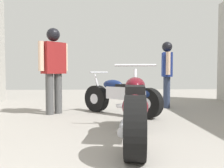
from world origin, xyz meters
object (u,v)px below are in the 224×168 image
Objects in this scene: motorcycle_black_naked at (122,97)px; mechanic_in_blue at (167,68)px; motorcycle_maroon_cruiser at (135,108)px; mechanic_with_helmet at (54,63)px.

motorcycle_black_naked is 0.94× the size of mechanic_in_blue.
motorcycle_black_naked is 1.68m from mechanic_in_blue.
mechanic_in_blue reaches higher than motorcycle_maroon_cruiser.
mechanic_in_blue is at bearing 67.50° from motorcycle_maroon_cruiser.
mechanic_with_helmet reaches higher than mechanic_in_blue.
motorcycle_black_naked is (0.01, 1.94, -0.05)m from motorcycle_maroon_cruiser.
motorcycle_black_naked is 0.85× the size of mechanic_with_helmet.
mechanic_with_helmet is (-2.63, -0.80, 0.10)m from mechanic_in_blue.
mechanic_in_blue is (1.21, 1.00, 0.60)m from motorcycle_black_naked.
motorcycle_black_naked is at bearing -8.07° from mechanic_with_helmet.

